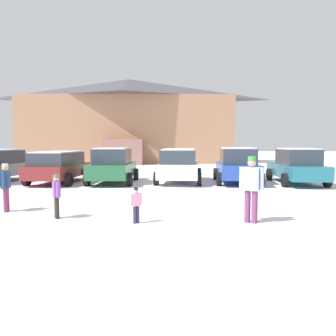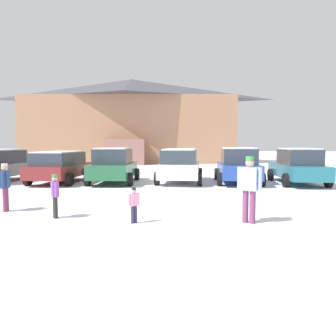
% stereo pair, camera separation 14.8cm
% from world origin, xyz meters
% --- Properties ---
extents(ground, '(160.00, 160.00, 0.00)m').
position_xyz_m(ground, '(0.00, 0.00, 0.00)').
color(ground, white).
extents(ski_lodge, '(22.35, 10.91, 8.90)m').
position_xyz_m(ski_lodge, '(-3.56, 30.88, 4.50)').
color(ski_lodge, '#A17554').
rests_on(ski_lodge, ground).
extents(parked_maroon_van, '(2.39, 4.30, 1.60)m').
position_xyz_m(parked_maroon_van, '(-4.25, 11.56, 0.87)').
color(parked_maroon_van, maroon).
rests_on(parked_maroon_van, ground).
extents(parked_green_coupe, '(2.26, 4.16, 1.77)m').
position_xyz_m(parked_green_coupe, '(-1.48, 11.60, 0.88)').
color(parked_green_coupe, '#24633C').
rests_on(parked_green_coupe, ground).
extents(parked_white_suv, '(2.46, 4.55, 1.72)m').
position_xyz_m(parked_white_suv, '(1.86, 12.06, 0.92)').
color(parked_white_suv, silver).
rests_on(parked_white_suv, ground).
extents(parked_blue_hatchback, '(2.35, 4.39, 1.79)m').
position_xyz_m(parked_blue_hatchback, '(4.77, 11.88, 0.89)').
color(parked_blue_hatchback, '#23459F').
rests_on(parked_blue_hatchback, ground).
extents(parked_teal_hatchback, '(2.18, 4.59, 1.76)m').
position_xyz_m(parked_teal_hatchback, '(7.66, 11.63, 0.88)').
color(parked_teal_hatchback, '#226C7B').
rests_on(parked_teal_hatchback, ground).
extents(skier_child_in_pink_snowsuit, '(0.26, 0.24, 0.89)m').
position_xyz_m(skier_child_in_pink_snowsuit, '(0.76, 3.31, 0.50)').
color(skier_child_in_pink_snowsuit, '#353052').
rests_on(skier_child_in_pink_snowsuit, ground).
extents(skier_child_in_purple_jacket, '(0.29, 0.38, 1.16)m').
position_xyz_m(skier_child_in_purple_jacket, '(-1.42, 3.78, 0.66)').
color(skier_child_in_purple_jacket, '#282620').
rests_on(skier_child_in_purple_jacket, ground).
extents(skier_adult_in_blue_parka, '(0.56, 0.40, 1.67)m').
position_xyz_m(skier_adult_in_blue_parka, '(3.63, 3.46, 0.94)').
color(skier_adult_in_blue_parka, '#743B63').
rests_on(skier_adult_in_blue_parka, ground).
extents(skier_teen_in_navy_coat, '(0.28, 0.51, 1.41)m').
position_xyz_m(skier_teen_in_navy_coat, '(-3.21, 4.57, 0.79)').
color(skier_teen_in_navy_coat, '#7A3053').
rests_on(skier_teen_in_navy_coat, ground).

